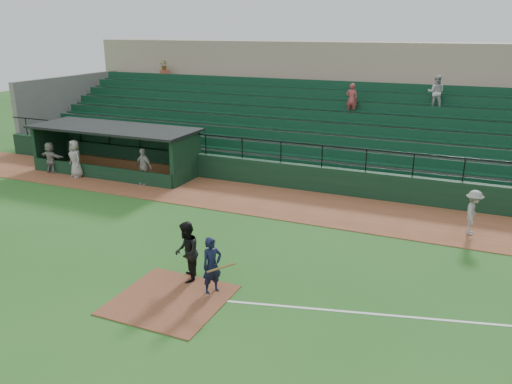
% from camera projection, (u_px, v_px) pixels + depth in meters
% --- Properties ---
extents(ground, '(90.00, 90.00, 0.00)m').
position_uv_depth(ground, '(189.00, 284.00, 15.11)').
color(ground, '#245A1D').
rests_on(ground, ground).
extents(warning_track, '(40.00, 4.00, 0.03)m').
position_uv_depth(warning_track, '(284.00, 203.00, 22.08)').
color(warning_track, brown).
rests_on(warning_track, ground).
extents(home_plate_dirt, '(3.00, 3.00, 0.03)m').
position_uv_depth(home_plate_dirt, '(170.00, 300.00, 14.23)').
color(home_plate_dirt, brown).
rests_on(home_plate_dirt, ground).
extents(foul_line, '(17.49, 4.44, 0.01)m').
position_uv_depth(foul_line, '(482.00, 323.00, 13.11)').
color(foul_line, white).
rests_on(foul_line, ground).
extents(stadium_structure, '(38.00, 13.08, 6.40)m').
position_uv_depth(stadium_structure, '(337.00, 120.00, 28.76)').
color(stadium_structure, black).
rests_on(stadium_structure, ground).
extents(dugout, '(8.90, 3.20, 2.42)m').
position_uv_depth(dugout, '(121.00, 146.00, 26.75)').
color(dugout, black).
rests_on(dugout, ground).
extents(batter_at_plate, '(1.13, 0.74, 1.69)m').
position_uv_depth(batter_at_plate, '(212.00, 266.00, 14.40)').
color(batter_at_plate, black).
rests_on(batter_at_plate, ground).
extents(umpire, '(1.03, 1.12, 1.86)m').
position_uv_depth(umpire, '(187.00, 252.00, 15.07)').
color(umpire, black).
rests_on(umpire, ground).
extents(runner, '(0.68, 1.11, 1.67)m').
position_uv_depth(runner, '(473.00, 213.00, 18.47)').
color(runner, gray).
rests_on(runner, warning_track).
extents(dugout_player_a, '(1.11, 0.64, 1.78)m').
position_uv_depth(dugout_player_a, '(144.00, 167.00, 24.36)').
color(dugout_player_a, '#A6A09B').
rests_on(dugout_player_a, warning_track).
extents(dugout_player_b, '(1.09, 0.92, 1.89)m').
position_uv_depth(dugout_player_b, '(75.00, 159.00, 25.62)').
color(dugout_player_b, '#A09C96').
rests_on(dugout_player_b, warning_track).
extents(dugout_player_c, '(1.52, 0.57, 1.61)m').
position_uv_depth(dugout_player_c, '(50.00, 158.00, 26.42)').
color(dugout_player_c, '#9B9691').
rests_on(dugout_player_c, warning_track).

